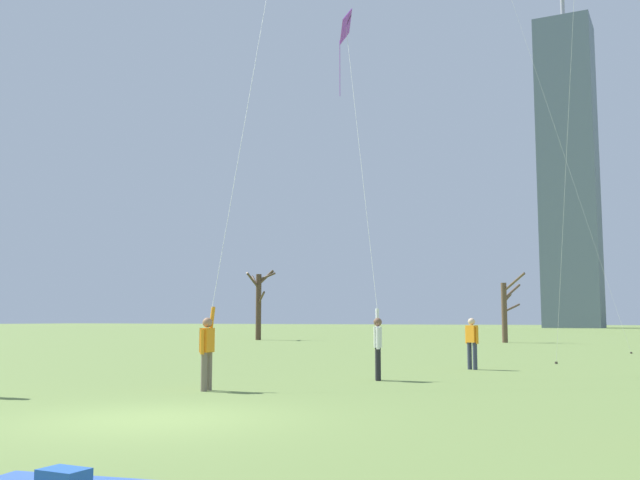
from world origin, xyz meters
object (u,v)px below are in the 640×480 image
at_px(bystander_far_off_by_trees, 472,341).
at_px(bare_tree_right_of_center, 259,301).
at_px(kite_flyer_midfield_center_purple, 369,258).
at_px(bare_tree_center, 506,308).
at_px(kite_flyer_midfield_left_orange, 217,289).

bearing_deg(bystander_far_off_by_trees, bare_tree_right_of_center, 132.52).
distance_m(kite_flyer_midfield_center_purple, bare_tree_center, 31.62).
bearing_deg(bare_tree_right_of_center, kite_flyer_midfield_left_orange, -60.30).
distance_m(kite_flyer_midfield_left_orange, bare_tree_center, 35.99).
xyz_separation_m(kite_flyer_midfield_left_orange, kite_flyer_midfield_center_purple, (1.99, 4.51, 0.98)).
bearing_deg(bystander_far_off_by_trees, kite_flyer_midfield_left_orange, -113.14).
distance_m(bystander_far_off_by_trees, bare_tree_center, 27.66).
xyz_separation_m(kite_flyer_midfield_left_orange, bare_tree_right_of_center, (-19.37, 33.96, 0.64)).
bearing_deg(kite_flyer_midfield_center_purple, bystander_far_off_by_trees, 67.58).
height_order(bystander_far_off_by_trees, bare_tree_right_of_center, bare_tree_right_of_center).
relative_size(bystander_far_off_by_trees, bare_tree_center, 0.34).
height_order(kite_flyer_midfield_center_purple, bare_tree_right_of_center, kite_flyer_midfield_center_purple).
bearing_deg(bystander_far_off_by_trees, kite_flyer_midfield_center_purple, -112.42).
distance_m(kite_flyer_midfield_left_orange, kite_flyer_midfield_center_purple, 5.03).
relative_size(kite_flyer_midfield_center_purple, bare_tree_right_of_center, 2.27).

